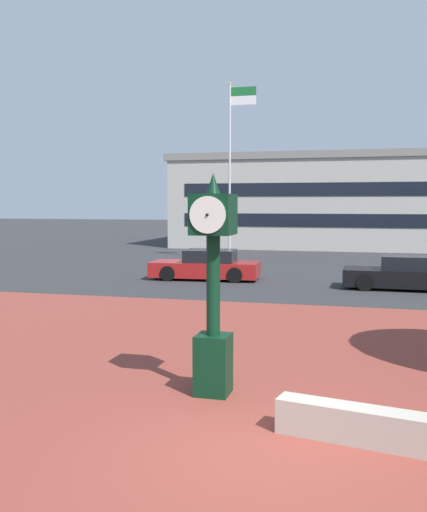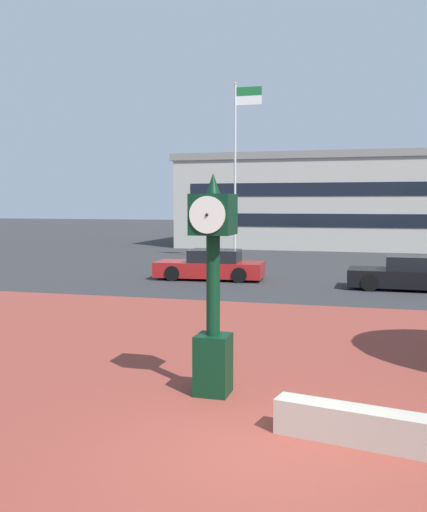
{
  "view_description": "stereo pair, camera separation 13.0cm",
  "coord_description": "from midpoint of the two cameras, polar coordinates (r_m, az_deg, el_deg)",
  "views": [
    {
      "loc": [
        1.2,
        -7.37,
        3.27
      ],
      "look_at": [
        -1.3,
        2.22,
        2.37
      ],
      "focal_mm": 41.13,
      "sensor_mm": 36.0,
      "label": 1
    },
    {
      "loc": [
        1.32,
        -7.34,
        3.27
      ],
      "look_at": [
        -1.3,
        2.22,
        2.37
      ],
      "focal_mm": 41.13,
      "sensor_mm": 36.0,
      "label": 2
    }
  ],
  "objects": [
    {
      "name": "car_street_near",
      "position": [
        25.05,
        -0.11,
        -0.99
      ],
      "size": [
        4.69,
        2.07,
        1.28
      ],
      "rotation": [
        0.0,
        0.0,
        1.63
      ],
      "color": "maroon",
      "rests_on": "ground"
    },
    {
      "name": "street_clock",
      "position": [
        9.9,
        0.34,
        -3.02
      ],
      "size": [
        0.69,
        0.8,
        3.77
      ],
      "rotation": [
        0.0,
        0.0,
        -0.01
      ],
      "color": "black",
      "rests_on": "ground"
    },
    {
      "name": "ground_plane",
      "position": [
        8.15,
        5.45,
        -18.5
      ],
      "size": [
        200.0,
        200.0,
        0.0
      ],
      "primitive_type": "plane",
      "color": "#2D2D30"
    },
    {
      "name": "flagpole_primary",
      "position": [
        32.73,
        2.48,
        9.45
      ],
      "size": [
        1.53,
        0.14,
        9.82
      ],
      "color": "silver",
      "rests_on": "ground"
    },
    {
      "name": "civic_building",
      "position": [
        45.96,
        14.31,
        5.19
      ],
      "size": [
        26.55,
        12.17,
        6.77
      ],
      "color": "#B2ADA3",
      "rests_on": "ground"
    },
    {
      "name": "car_street_mid",
      "position": [
        23.3,
        18.62,
        -1.74
      ],
      "size": [
        4.37,
        1.89,
        1.28
      ],
      "rotation": [
        0.0,
        0.0,
        1.55
      ],
      "color": "black",
      "rests_on": "ground"
    },
    {
      "name": "planter_wall",
      "position": [
        8.45,
        17.39,
        -15.99
      ],
      "size": [
        3.22,
        1.03,
        0.5
      ],
      "primitive_type": "cube",
      "rotation": [
        0.0,
        0.0,
        -0.2
      ],
      "color": "#ADA393",
      "rests_on": "ground"
    },
    {
      "name": "plaza_brick_paving",
      "position": [
        11.57,
        8.65,
        -11.27
      ],
      "size": [
        44.0,
        15.35,
        0.01
      ],
      "primitive_type": "cube",
      "color": "brown",
      "rests_on": "ground"
    }
  ]
}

